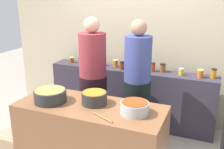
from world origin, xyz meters
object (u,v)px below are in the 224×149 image
preserve_jar_4 (116,63)px  wooden_spoon (103,117)px  preserve_jar_7 (147,67)px  preserve_jar_12 (214,73)px  cooking_pot_left (50,96)px  preserve_jar_2 (93,61)px  cooking_pot_center (94,98)px  cook_in_cap (137,92)px  preserve_jar_0 (72,60)px  preserve_jar_8 (153,67)px  preserve_jar_10 (181,72)px  preserve_jar_5 (122,65)px  preserve_jar_11 (200,74)px  preserve_jar_3 (102,62)px  preserve_jar_9 (163,68)px  cooking_pot_right (135,108)px  bread_crate (10,141)px  cook_with_tongs (93,87)px  preserve_jar_6 (134,66)px  preserve_jar_1 (81,61)px

preserve_jar_4 → wooden_spoon: 1.74m
preserve_jar_7 → preserve_jar_12: preserve_jar_12 is taller
cooking_pot_left → wooden_spoon: 0.76m
preserve_jar_2 → cooking_pot_center: 1.55m
wooden_spoon → cook_in_cap: size_ratio=0.16×
preserve_jar_0 → cooking_pot_left: (0.60, -1.48, -0.03)m
preserve_jar_8 → preserve_jar_10: 0.43m
preserve_jar_12 → preserve_jar_5: bearing=-176.3°
preserve_jar_11 → cook_in_cap: cook_in_cap is taller
preserve_jar_3 → preserve_jar_9: bearing=1.8°
preserve_jar_2 → preserve_jar_3: preserve_jar_2 is taller
preserve_jar_8 → preserve_jar_9: bearing=13.9°
preserve_jar_3 → cooking_pot_right: bearing=-54.1°
bread_crate → preserve_jar_5: bearing=49.4°
cook_in_cap → preserve_jar_4: bearing=130.9°
cooking_pot_left → cook_with_tongs: bearing=78.8°
preserve_jar_4 → preserve_jar_10: (1.05, -0.03, -0.01)m
cooking_pot_right → cook_in_cap: size_ratio=0.17×
preserve_jar_2 → preserve_jar_12: 1.92m
preserve_jar_6 → preserve_jar_1: bearing=-176.5°
preserve_jar_6 → preserve_jar_8: 0.29m
preserve_jar_2 → preserve_jar_10: 1.47m
preserve_jar_0 → preserve_jar_6: 1.14m
preserve_jar_3 → preserve_jar_4: bearing=2.0°
preserve_jar_7 → cooking_pot_left: preserve_jar_7 is taller
cook_in_cap → wooden_spoon: bearing=-92.9°
bread_crate → preserve_jar_3: bearing=61.9°
preserve_jar_3 → cook_with_tongs: 0.75m
preserve_jar_7 → cook_with_tongs: size_ratio=0.06×
preserve_jar_2 → preserve_jar_12: bearing=-0.5°
cook_in_cap → preserve_jar_10: bearing=53.1°
preserve_jar_2 → cooking_pot_center: preserve_jar_2 is taller
preserve_jar_3 → bread_crate: size_ratio=0.29×
preserve_jar_0 → cooking_pot_center: 1.73m
preserve_jar_5 → cooking_pot_left: preserve_jar_5 is taller
preserve_jar_12 → wooden_spoon: preserve_jar_12 is taller
preserve_jar_1 → preserve_jar_5: size_ratio=0.93×
cooking_pot_right → bread_crate: 1.98m
cook_with_tongs → preserve_jar_2: bearing=116.4°
cooking_pot_right → wooden_spoon: size_ratio=1.06×
preserve_jar_10 → cooking_pot_center: bearing=-119.9°
preserve_jar_11 → cooking_pot_right: (-0.54, -1.38, -0.04)m
wooden_spoon → cook_with_tongs: bearing=121.7°
cook_with_tongs → cooking_pot_left: bearing=-101.2°
cook_in_cap → preserve_jar_12: bearing=35.6°
preserve_jar_8 → preserve_jar_5: bearing=-170.6°
preserve_jar_11 → bread_crate: (-2.33, -1.38, -0.87)m
cooking_pot_center → preserve_jar_1: bearing=124.7°
preserve_jar_3 → cook_in_cap: 1.07m
cook_in_cap → preserve_jar_5: bearing=127.2°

